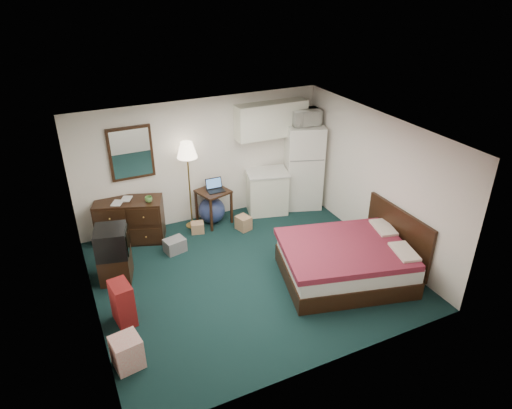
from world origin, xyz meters
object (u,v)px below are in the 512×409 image
dresser (130,220)px  floor_lamp (189,186)px  suitcase (123,303)px  desk (214,206)px  tv_stand (116,266)px  kitchen_counter (267,192)px  bed (345,262)px  fridge (303,166)px

dresser → floor_lamp: 1.29m
suitcase → desk: bearing=36.5°
tv_stand → kitchen_counter: bearing=34.0°
floor_lamp → desk: (0.46, -0.05, -0.53)m
suitcase → dresser: bearing=67.4°
desk → kitchen_counter: bearing=-16.9°
suitcase → kitchen_counter: bearing=24.5°
kitchen_counter → bed: bearing=-73.0°
dresser → bed: bearing=-23.3°
floor_lamp → fridge: 2.50m
floor_lamp → bed: size_ratio=0.89×
desk → floor_lamp: bearing=158.0°
dresser → kitchen_counter: bearing=18.4°
bed → tv_stand: bed is taller
desk → fridge: size_ratio=0.40×
desk → bed: size_ratio=0.36×
fridge → tv_stand: 4.37m
floor_lamp → tv_stand: 2.14m
desk → tv_stand: 2.42m
desk → bed: bearing=-80.5°
desk → suitcase: desk is taller
floor_lamp → kitchen_counter: size_ratio=2.02×
desk → bed: (1.29, -2.72, -0.04)m
suitcase → bed: bearing=-16.2°
floor_lamp → desk: floor_lamp is taller
floor_lamp → fridge: (2.50, -0.10, 0.01)m
dresser → bed: 4.06m
fridge → desk: bearing=-162.1°
bed → tv_stand: 3.82m
bed → desk: bearing=129.9°
bed → dresser: bearing=151.3°
dresser → bed: dresser is taller
kitchen_counter → bed: kitchen_counter is taller
floor_lamp → fridge: size_ratio=0.99×
fridge → suitcase: bearing=-133.9°
floor_lamp → bed: floor_lamp is taller
kitchen_counter → suitcase: size_ratio=1.32×
kitchen_counter → fridge: 0.96m
tv_stand → bed: bearing=-9.0°
suitcase → floor_lamp: bearing=43.6°
floor_lamp → fridge: fridge is taller
desk → fridge: (2.03, -0.05, 0.55)m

